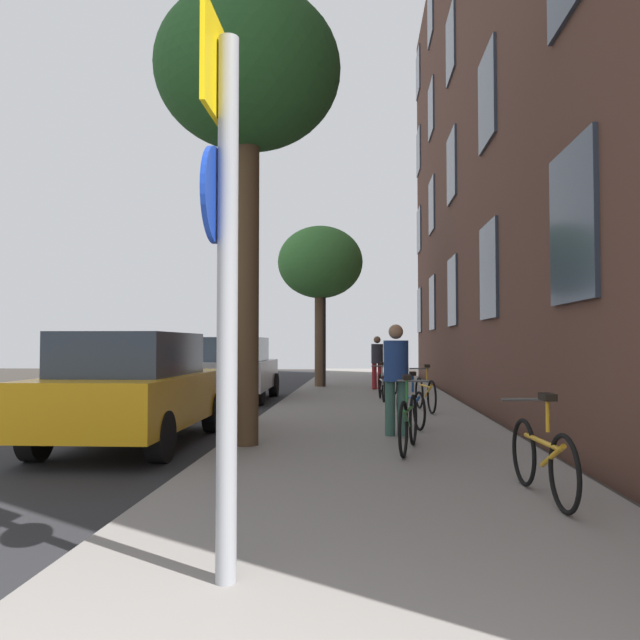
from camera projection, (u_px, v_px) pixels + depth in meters
The scene contains 18 objects.
ground_plane at pixel (228, 403), 15.85m from camera, with size 41.80×41.80×0.00m, color #332D28.
road_asphalt at pixel (146, 402), 15.99m from camera, with size 7.00×38.00×0.01m, color #232326.
sidewalk at pixel (369, 401), 15.63m from camera, with size 4.20×38.00×0.12m, color gray.
building_facade at pixel (478, 93), 15.23m from camera, with size 0.56×27.00×14.89m.
sign_post at pixel (223, 250), 3.68m from camera, with size 0.16×0.60×3.26m.
traffic_light at pixel (320, 301), 20.23m from camera, with size 0.43×0.24×3.97m.
tree_near at pixel (248, 77), 8.69m from camera, with size 2.53×2.53×6.16m.
tree_far at pixel (320, 264), 20.38m from camera, with size 2.71×2.71×5.11m.
bicycle_0 at pixel (543, 457), 5.57m from camera, with size 0.42×1.65×0.93m.
bicycle_1 at pixel (408, 421), 8.03m from camera, with size 0.49×1.63×0.97m.
bicycle_2 at pixel (410, 405), 10.41m from camera, with size 0.50×1.59×0.90m.
bicycle_3 at pixel (425, 393), 12.77m from camera, with size 0.42×1.70×0.94m.
bicycle_4 at pixel (382, 386), 15.21m from camera, with size 0.42×1.69×0.91m.
bicycle_5 at pixel (398, 380), 17.57m from camera, with size 0.48×1.63×0.93m.
pedestrian_0 at pixel (396, 372), 9.41m from camera, with size 0.51×0.51×1.64m.
pedestrian_1 at pixel (377, 359), 18.96m from camera, with size 0.44×0.44×1.57m.
car_0 at pixel (135, 387), 9.21m from camera, with size 1.81×4.31×1.62m.
car_1 at pixel (237, 368), 16.43m from camera, with size 1.87×4.09×1.62m.
Camera 1 is at (0.91, -0.73, 1.47)m, focal length 35.82 mm.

